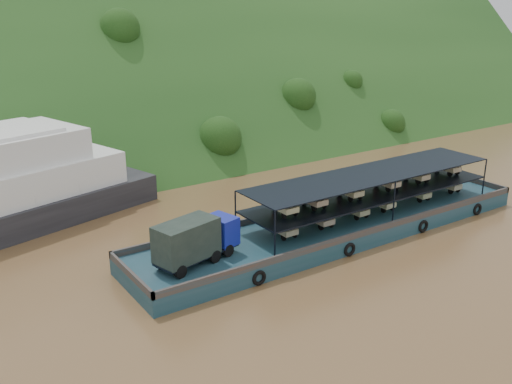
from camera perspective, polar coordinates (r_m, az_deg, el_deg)
ground at (r=45.63m, az=4.21°, el=-4.36°), size 160.00×160.00×0.00m
hillside at (r=75.75m, az=-12.89°, el=4.61°), size 140.00×39.60×39.60m
cargo_barge at (r=45.20m, az=7.50°, el=-3.22°), size 35.00×7.18×4.54m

